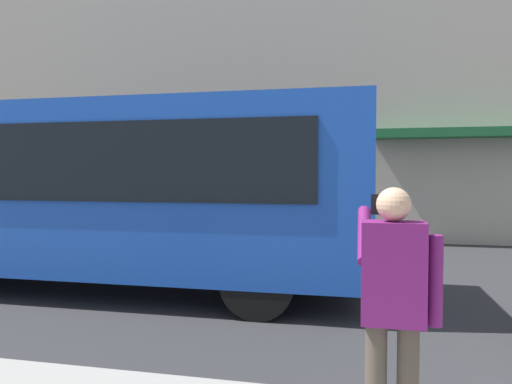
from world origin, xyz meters
The scene contains 4 objects.
ground_plane centered at (0.00, 0.00, 0.00)m, with size 60.00×60.00×0.00m, color #2B2B2D.
building_facade_far centered at (-0.02, -6.80, 5.99)m, with size 28.00×1.55×12.00m.
red_bus centered at (3.35, 0.20, 1.68)m, with size 9.05×2.54×3.08m.
pedestrian_photographer centered at (-1.21, 4.24, 1.14)m, with size 0.53×0.52×1.70m.
Camera 1 is at (-1.00, 7.40, 1.94)m, focal length 33.46 mm.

